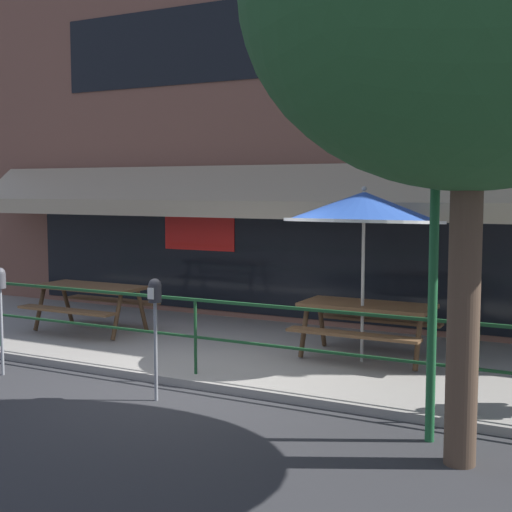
{
  "coord_description": "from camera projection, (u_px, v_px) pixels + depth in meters",
  "views": [
    {
      "loc": [
        4.78,
        -7.17,
        2.45
      ],
      "look_at": [
        0.18,
        1.6,
        1.5
      ],
      "focal_mm": 50.0,
      "sensor_mm": 36.0,
      "label": 1
    }
  ],
  "objects": [
    {
      "name": "restaurant_building",
      "position": [
        318.0,
        122.0,
        12.15
      ],
      "size": [
        15.0,
        1.6,
        7.2
      ],
      "color": "brown",
      "rests_on": "ground"
    },
    {
      "name": "parking_meter_far",
      "position": [
        155.0,
        302.0,
        8.12
      ],
      "size": [
        0.15,
        0.16,
        1.42
      ],
      "color": "gray",
      "rests_on": "ground"
    },
    {
      "name": "patio_railing",
      "position": [
        195.0,
        319.0,
        8.95
      ],
      "size": [
        13.84,
        0.04,
        0.97
      ],
      "color": "#194723",
      "rests_on": "patio_deck"
    },
    {
      "name": "street_sign_pole",
      "position": [
        434.0,
        229.0,
        6.71
      ],
      "size": [
        0.28,
        0.09,
        4.01
      ],
      "color": "#1E6033",
      "rests_on": "ground"
    },
    {
      "name": "parking_meter_near",
      "position": [
        0.0,
        288.0,
        9.24
      ],
      "size": [
        0.15,
        0.16,
        1.42
      ],
      "color": "gray",
      "rests_on": "ground"
    },
    {
      "name": "picnic_table_left",
      "position": [
        90.0,
        295.0,
        11.63
      ],
      "size": [
        1.8,
        1.42,
        0.76
      ],
      "color": "brown",
      "rests_on": "patio_deck"
    },
    {
      "name": "ground_plane",
      "position": [
        183.0,
        387.0,
        8.76
      ],
      "size": [
        120.0,
        120.0,
        0.0
      ],
      "primitive_type": "plane",
      "color": "#2D2D30"
    },
    {
      "name": "picnic_table_centre",
      "position": [
        367.0,
        315.0,
        9.79
      ],
      "size": [
        1.8,
        1.42,
        0.76
      ],
      "color": "brown",
      "rests_on": "patio_deck"
    },
    {
      "name": "patio_deck",
      "position": [
        258.0,
        351.0,
        10.52
      ],
      "size": [
        15.0,
        4.0,
        0.1
      ],
      "primitive_type": "cube",
      "color": "gray",
      "rests_on": "ground"
    },
    {
      "name": "patio_umbrella_centre",
      "position": [
        364.0,
        208.0,
        9.48
      ],
      "size": [
        2.14,
        2.14,
        2.38
      ],
      "color": "#B7B2A8",
      "rests_on": "patio_deck"
    }
  ]
}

